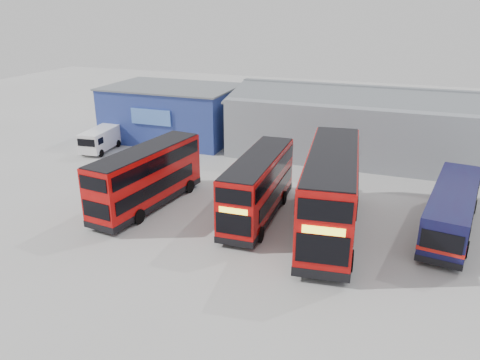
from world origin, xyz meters
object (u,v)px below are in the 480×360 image
office_block (173,112)px  single_decker_blue (452,211)px  double_decker_left (147,178)px  double_decker_centre (258,187)px  double_decker_right (330,194)px  panel_van (100,139)px  maintenance_shed (411,127)px

office_block → single_decker_blue: size_ratio=1.21×
office_block → double_decker_left: size_ratio=1.29×
double_decker_centre → double_decker_right: 4.60m
double_decker_left → double_decker_centre: 7.31m
double_decker_left → double_decker_right: 11.78m
office_block → double_decker_right: 23.50m
office_block → double_decker_right: bearing=-40.0°
single_decker_blue → panel_van: bearing=-3.9°
double_decker_left → panel_van: (-10.37, 9.24, -0.86)m
maintenance_shed → panel_van: bearing=-162.6°
maintenance_shed → double_decker_centre: maintenance_shed is taller
office_block → double_decker_right: office_block is taller
maintenance_shed → panel_van: 27.43m
double_decker_right → panel_van: double_decker_right is taller
double_decker_left → office_block: bearing=-60.8°
panel_van → double_decker_centre: bearing=-31.1°
single_decker_blue → maintenance_shed: bearing=-71.0°
double_decker_centre → panel_van: bearing=153.4°
double_decker_centre → maintenance_shed: bearing=61.1°
office_block → maintenance_shed: 22.09m
single_decker_blue → double_decker_centre: bearing=18.0°
office_block → double_decker_centre: (13.48, -14.42, -0.62)m
maintenance_shed → single_decker_blue: size_ratio=3.01×
panel_van → single_decker_blue: bearing=-18.5°
office_block → maintenance_shed: bearing=5.2°
double_decker_right → single_decker_blue: (6.65, 2.53, -1.09)m
double_decker_right → double_decker_left: bearing=175.1°
office_block → panel_van: bearing=-123.8°
double_decker_right → double_decker_centre: bearing=164.9°
office_block → maintenance_shed: size_ratio=0.40×
double_decker_centre → double_decker_right: double_decker_right is taller
maintenance_shed → panel_van: (-26.14, -8.18, -1.49)m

